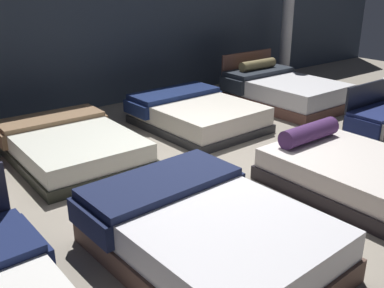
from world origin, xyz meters
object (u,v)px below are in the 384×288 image
object	(u,v)px
bed_2	(353,172)
bed_6	(196,114)
bed_1	(206,233)
bed_5	(71,145)
bed_7	(282,91)
support_pillar	(289,4)

from	to	relation	value
bed_2	bed_6	bearing A→B (deg)	89.90
bed_1	bed_5	xyz separation A→B (m)	(0.01, 2.89, -0.05)
bed_2	bed_6	distance (m)	2.92
bed_2	bed_7	world-z (taller)	bed_7
bed_5	support_pillar	size ratio (longest dim) A/B	0.61
bed_5	bed_7	bearing A→B (deg)	0.98
bed_6	bed_7	world-z (taller)	bed_7
bed_6	bed_7	size ratio (longest dim) A/B	0.94
bed_2	bed_7	distance (m)	3.61
bed_5	bed_6	distance (m)	2.21
bed_5	bed_6	xyz separation A→B (m)	(2.21, 0.01, 0.02)
bed_2	support_pillar	world-z (taller)	support_pillar
bed_2	bed_1	bearing A→B (deg)	178.96
bed_2	support_pillar	xyz separation A→B (m)	(3.66, 4.25, 1.54)
bed_2	bed_7	size ratio (longest dim) A/B	0.91
bed_1	bed_7	xyz separation A→B (m)	(4.34, 2.92, 0.02)
bed_6	support_pillar	world-z (taller)	support_pillar
bed_5	bed_7	xyz separation A→B (m)	(4.33, 0.02, 0.08)
bed_5	bed_2	bearing A→B (deg)	-51.84
bed_2	support_pillar	bearing A→B (deg)	48.64
bed_5	support_pillar	xyz separation A→B (m)	(5.89, 1.34, 1.55)
bed_7	support_pillar	size ratio (longest dim) A/B	0.62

